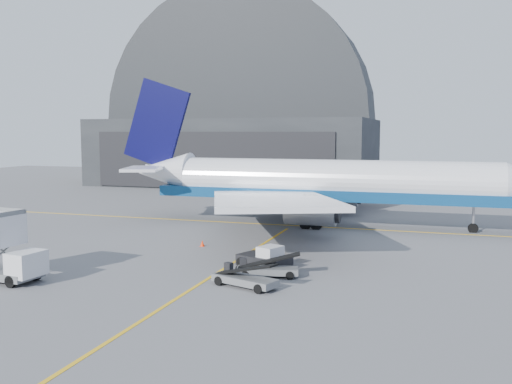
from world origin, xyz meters
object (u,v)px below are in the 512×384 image
(belt_loader_a, at_px, (267,269))
(belt_loader_b, at_px, (244,278))
(airliner, at_px, (317,183))
(pushback_tug, at_px, (265,260))

(belt_loader_a, bearing_deg, belt_loader_b, -117.39)
(airliner, relative_size, belt_loader_b, 9.72)
(airliner, xyz_separation_m, pushback_tug, (0.49, -20.12, -3.80))
(airliner, distance_m, belt_loader_b, 25.50)
(pushback_tug, relative_size, belt_loader_a, 0.94)
(pushback_tug, xyz_separation_m, belt_loader_b, (0.17, -5.08, -0.10))
(belt_loader_b, bearing_deg, pushback_tug, 110.72)
(belt_loader_a, bearing_deg, pushback_tug, 94.19)
(airliner, bearing_deg, belt_loader_a, -86.74)
(belt_loader_a, bearing_deg, airliner, 78.17)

